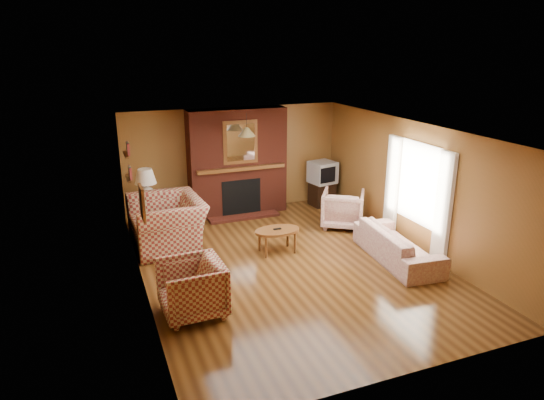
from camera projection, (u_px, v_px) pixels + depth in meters
name	position (u px, v px, depth m)	size (l,w,h in m)	color
floor	(290.00, 265.00, 8.59)	(6.50, 6.50, 0.00)	#42250E
ceiling	(291.00, 130.00, 7.85)	(6.50, 6.50, 0.00)	white
wall_back	(234.00, 160.00, 11.10)	(6.50, 6.50, 0.00)	brown
wall_front	(407.00, 285.00, 5.34)	(6.50, 6.50, 0.00)	brown
wall_left	(139.00, 219.00, 7.36)	(6.50, 6.50, 0.00)	brown
wall_right	(413.00, 186.00, 9.09)	(6.50, 6.50, 0.00)	brown
fireplace	(238.00, 163.00, 10.88)	(2.20, 0.82, 2.40)	#5A1F13
window_right	(417.00, 193.00, 8.92)	(0.10, 1.85, 2.00)	beige
bookshelf	(128.00, 162.00, 8.92)	(0.09, 0.55, 0.71)	brown
botanical_print	(142.00, 203.00, 7.00)	(0.05, 0.40, 0.50)	brown
pendant_light	(247.00, 132.00, 10.02)	(0.36, 0.36, 0.48)	black
plaid_loveseat	(167.00, 223.00, 9.24)	(1.48, 1.29, 0.96)	maroon
plaid_armchair	(192.00, 288.00, 6.92)	(0.87, 0.89, 0.81)	maroon
floral_sofa	(397.00, 244.00, 8.72)	(2.03, 0.79, 0.59)	beige
floral_armchair	(343.00, 209.00, 10.30)	(0.84, 0.86, 0.79)	beige
coffee_table	(277.00, 232.00, 9.01)	(0.86, 0.53, 0.47)	brown
side_table	(149.00, 218.00, 9.94)	(0.49, 0.49, 0.66)	brown
table_lamp	(146.00, 184.00, 9.72)	(0.43, 0.43, 0.71)	white
tv_stand	(322.00, 194.00, 11.70)	(0.52, 0.47, 0.56)	black
crt_tv	(323.00, 172.00, 11.53)	(0.65, 0.65, 0.51)	#A5A8AD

